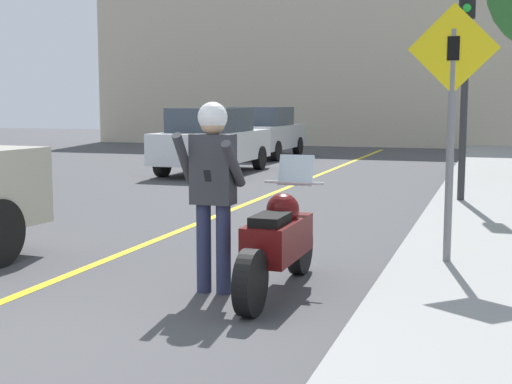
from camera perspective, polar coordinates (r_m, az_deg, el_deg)
road_center_line at (r=10.97m, az=-4.16°, el=-2.30°), size 0.12×36.00×0.01m
building_backdrop at (r=30.30m, az=11.97°, el=11.61°), size 28.00×1.20×8.52m
motorcycle at (r=6.77m, az=1.81°, el=-3.99°), size 0.62×2.18×1.27m
person_biker at (r=6.66m, az=-3.48°, el=1.30°), size 0.59×0.49×1.81m
crossing_sign at (r=7.56m, az=15.38°, el=6.49°), size 0.91×0.08×2.64m
traffic_light at (r=12.57m, az=16.46°, el=11.35°), size 0.26×0.30×3.79m
parked_car_white at (r=18.45m, az=-3.50°, el=4.17°), size 1.88×4.20×1.68m
parked_car_silver at (r=23.72m, az=0.58°, el=4.83°), size 1.88×4.20×1.68m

